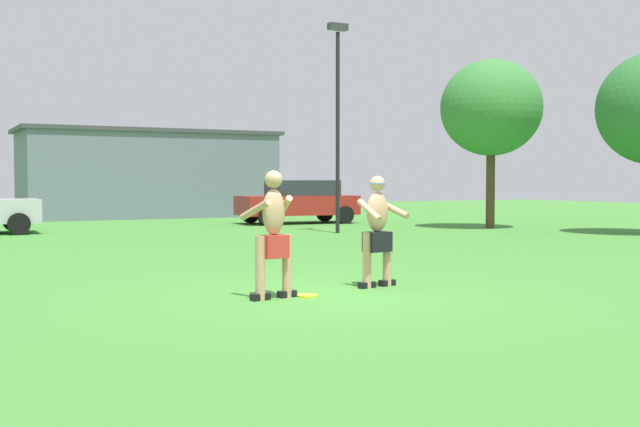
# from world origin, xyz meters

# --- Properties ---
(ground_plane) EXTENTS (80.00, 80.00, 0.00)m
(ground_plane) POSITION_xyz_m (0.00, 0.00, 0.00)
(ground_plane) COLOR #428433
(player_with_cap) EXTENTS (0.70, 0.65, 1.65)m
(player_with_cap) POSITION_xyz_m (1.11, 0.37, 0.90)
(player_with_cap) COLOR black
(player_with_cap) RESTS_ON ground_plane
(player_in_red) EXTENTS (0.71, 0.65, 1.71)m
(player_in_red) POSITION_xyz_m (-0.71, 0.04, 0.90)
(player_in_red) COLOR black
(player_in_red) RESTS_ON ground_plane
(frisbee) EXTENTS (0.30, 0.30, 0.03)m
(frisbee) POSITION_xyz_m (-0.22, 0.01, 0.01)
(frisbee) COLOR yellow
(frisbee) RESTS_ON ground_plane
(car_red_mid_lot) EXTENTS (4.40, 2.24, 1.58)m
(car_red_mid_lot) POSITION_xyz_m (7.52, 16.31, 0.82)
(car_red_mid_lot) COLOR maroon
(car_red_mid_lot) RESTS_ON ground_plane
(lamp_post) EXTENTS (0.60, 0.24, 6.22)m
(lamp_post) POSITION_xyz_m (6.28, 11.05, 3.77)
(lamp_post) COLOR black
(lamp_post) RESTS_ON ground_plane
(outbuilding_behind_lot) EXTENTS (10.82, 4.72, 3.71)m
(outbuilding_behind_lot) POSITION_xyz_m (4.01, 24.01, 1.86)
(outbuilding_behind_lot) COLOR slate
(outbuilding_behind_lot) RESTS_ON ground_plane
(tree_behind_players) EXTENTS (3.31, 3.31, 5.53)m
(tree_behind_players) POSITION_xyz_m (11.87, 10.80, 3.94)
(tree_behind_players) COLOR #4C3823
(tree_behind_players) RESTS_ON ground_plane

